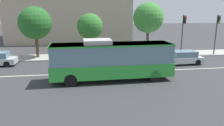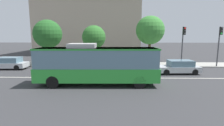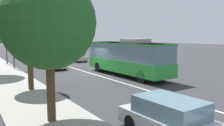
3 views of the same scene
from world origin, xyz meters
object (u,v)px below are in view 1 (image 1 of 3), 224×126
object	(u,v)px
transit_bus	(112,59)
traffic_light_near_corner	(183,29)
street_tree_kerbside_left	(90,27)
sedan_silver	(182,58)
street_tree_kerbside_centre	(148,18)
traffic_light_mid_block	(217,28)
street_tree_kerbside_right	(35,23)

from	to	relation	value
transit_bus	traffic_light_near_corner	size ratio (longest dim) A/B	1.93
street_tree_kerbside_left	traffic_light_near_corner	bearing A→B (deg)	-5.10
transit_bus	sedan_silver	xyz separation A→B (m)	(8.38, 4.37, -1.09)
traffic_light_near_corner	street_tree_kerbside_centre	xyz separation A→B (m)	(-3.71, 2.59, 1.24)
street_tree_kerbside_left	street_tree_kerbside_centre	world-z (taller)	street_tree_kerbside_centre
traffic_light_near_corner	traffic_light_mid_block	bearing A→B (deg)	85.60
transit_bus	street_tree_kerbside_left	world-z (taller)	street_tree_kerbside_left
sedan_silver	street_tree_kerbside_centre	size ratio (longest dim) A/B	0.67
sedan_silver	street_tree_kerbside_right	size ratio (longest dim) A/B	0.73
traffic_light_near_corner	traffic_light_mid_block	world-z (taller)	same
street_tree_kerbside_centre	sedan_silver	bearing A→B (deg)	-72.16
sedan_silver	street_tree_kerbside_right	xyz separation A→B (m)	(-16.21, 5.35, 3.55)
transit_bus	street_tree_kerbside_centre	world-z (taller)	street_tree_kerbside_centre
traffic_light_near_corner	street_tree_kerbside_left	world-z (taller)	street_tree_kerbside_left
street_tree_kerbside_right	sedan_silver	bearing A→B (deg)	-18.27
street_tree_kerbside_right	traffic_light_mid_block	bearing A→B (deg)	-4.12
transit_bus	traffic_light_near_corner	xyz separation A→B (m)	(10.09, 8.03, 1.75)
traffic_light_mid_block	street_tree_kerbside_right	bearing A→B (deg)	-88.92
traffic_light_mid_block	sedan_silver	bearing A→B (deg)	-54.17
sedan_silver	street_tree_kerbside_right	world-z (taller)	street_tree_kerbside_right
street_tree_kerbside_right	street_tree_kerbside_left	bearing A→B (deg)	-5.93
street_tree_kerbside_left	street_tree_kerbside_centre	bearing A→B (deg)	11.44
sedan_silver	traffic_light_near_corner	distance (m)	4.93
street_tree_kerbside_left	street_tree_kerbside_right	world-z (taller)	street_tree_kerbside_right
traffic_light_mid_block	street_tree_kerbside_centre	size ratio (longest dim) A/B	0.76
sedan_silver	traffic_light_near_corner	bearing A→B (deg)	-117.41
transit_bus	traffic_light_mid_block	world-z (taller)	traffic_light_mid_block
street_tree_kerbside_right	traffic_light_near_corner	bearing A→B (deg)	-5.40
traffic_light_mid_block	street_tree_kerbside_right	xyz separation A→B (m)	(-22.51, 1.62, 0.71)
transit_bus	sedan_silver	world-z (taller)	transit_bus
transit_bus	street_tree_kerbside_centre	size ratio (longest dim) A/B	1.47
traffic_light_mid_block	street_tree_kerbside_centre	distance (m)	8.77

